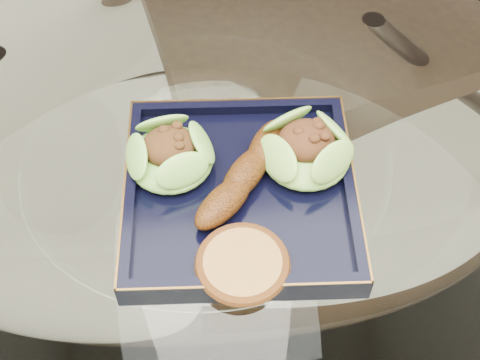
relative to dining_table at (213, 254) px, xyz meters
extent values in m
cylinder|color=white|center=(0.00, 0.00, 0.16)|extent=(1.10, 1.10, 0.01)
torus|color=black|center=(0.00, 0.00, 0.16)|extent=(1.13, 1.13, 0.02)
cylinder|color=black|center=(0.28, 0.28, -0.22)|extent=(0.04, 0.04, 0.75)
cylinder|color=black|center=(-0.28, 0.28, -0.22)|extent=(0.04, 0.04, 0.75)
cube|color=#301D10|center=(0.18, 0.45, -0.08)|extent=(0.54, 0.54, 0.04)
cylinder|color=#301D10|center=(0.03, 0.22, -0.35)|extent=(0.04, 0.04, 0.49)
cylinder|color=#301D10|center=(0.41, 0.29, -0.35)|extent=(0.04, 0.04, 0.49)
cylinder|color=#301D10|center=(-0.05, 0.61, -0.35)|extent=(0.04, 0.04, 0.49)
cylinder|color=#301D10|center=(0.34, 0.68, -0.35)|extent=(0.04, 0.04, 0.49)
cube|color=black|center=(0.04, -0.03, 0.17)|extent=(0.30, 0.30, 0.02)
ellipsoid|color=#62AA31|center=(-0.04, 0.02, 0.20)|extent=(0.12, 0.12, 0.04)
ellipsoid|color=#5AA02E|center=(0.12, 0.01, 0.20)|extent=(0.12, 0.12, 0.04)
ellipsoid|color=#5D2C09|center=(0.04, -0.02, 0.20)|extent=(0.14, 0.16, 0.03)
cylinder|color=#B3863B|center=(0.02, -0.13, 0.19)|extent=(0.12, 0.12, 0.02)
camera|label=1|loc=(-0.03, -0.49, 0.82)|focal=50.00mm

